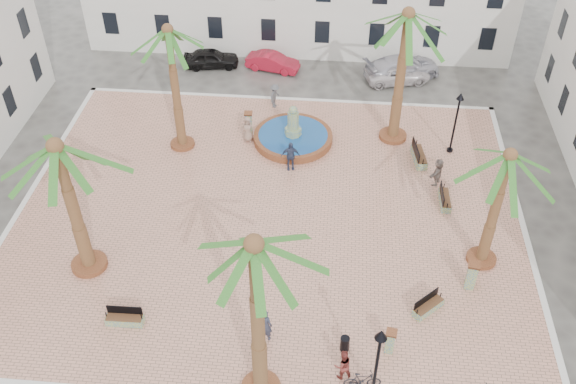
{
  "coord_description": "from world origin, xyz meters",
  "views": [
    {
      "loc": [
        3.22,
        -24.46,
        22.63
      ],
      "look_at": [
        1.0,
        0.0,
        1.6
      ],
      "focal_mm": 40.0,
      "sensor_mm": 36.0,
      "label": 1
    }
  ],
  "objects_px": {
    "car_red": "(273,62)",
    "bench_s": "(125,319)",
    "lamppost_e": "(457,113)",
    "pedestrian_east": "(438,172)",
    "palm_nw": "(169,43)",
    "pedestrian_fountain_b": "(290,156)",
    "pedestrian_fountain_a": "(248,129)",
    "car_white": "(398,73)",
    "cyclist_a": "(265,325)",
    "bollard_se": "(390,341)",
    "bicycle_b": "(362,380)",
    "bench_e": "(445,199)",
    "bench_ne": "(419,156)",
    "cyclist_b": "(343,364)",
    "palm_ne": "(407,29)",
    "car_silver": "(402,67)",
    "car_black": "(211,58)",
    "pedestrian_north": "(275,96)",
    "bollard_e": "(472,275)",
    "fountain": "(293,136)",
    "palm_s": "(255,263)",
    "palm_sw": "(60,163)",
    "bollard_n": "(249,122)",
    "palm_e": "(506,169)",
    "lamppost_s": "(378,354)",
    "bench_se": "(428,307)",
    "litter_bin": "(345,344)"
  },
  "relations": [
    {
      "from": "bench_s",
      "to": "bench_e",
      "type": "bearing_deg",
      "value": 31.17
    },
    {
      "from": "palm_nw",
      "to": "bollard_e",
      "type": "xyz_separation_m",
      "value": [
        15.46,
        -9.59,
        -5.81
      ]
    },
    {
      "from": "palm_e",
      "to": "bollard_n",
      "type": "height_order",
      "value": "palm_e"
    },
    {
      "from": "cyclist_b",
      "to": "car_white",
      "type": "height_order",
      "value": "cyclist_b"
    },
    {
      "from": "bench_ne",
      "to": "bollard_n",
      "type": "bearing_deg",
      "value": 70.97
    },
    {
      "from": "bollard_se",
      "to": "bicycle_b",
      "type": "height_order",
      "value": "bollard_se"
    },
    {
      "from": "bench_se",
      "to": "lamppost_e",
      "type": "bearing_deg",
      "value": 36.39
    },
    {
      "from": "palm_ne",
      "to": "bollard_e",
      "type": "xyz_separation_m",
      "value": [
        3.1,
        -11.51,
        -6.21
      ]
    },
    {
      "from": "litter_bin",
      "to": "bicycle_b",
      "type": "bearing_deg",
      "value": -67.08
    },
    {
      "from": "cyclist_a",
      "to": "pedestrian_fountain_b",
      "type": "distance_m",
      "value": 11.65
    },
    {
      "from": "palm_ne",
      "to": "lamppost_s",
      "type": "bearing_deg",
      "value": -94.51
    },
    {
      "from": "palm_sw",
      "to": "cyclist_a",
      "type": "bearing_deg",
      "value": -20.98
    },
    {
      "from": "car_red",
      "to": "bench_s",
      "type": "bearing_deg",
      "value": -177.2
    },
    {
      "from": "palm_s",
      "to": "cyclist_a",
      "type": "distance_m",
      "value": 6.85
    },
    {
      "from": "palm_ne",
      "to": "pedestrian_north",
      "type": "bearing_deg",
      "value": 159.91
    },
    {
      "from": "palm_ne",
      "to": "palm_e",
      "type": "bearing_deg",
      "value": -68.23
    },
    {
      "from": "pedestrian_north",
      "to": "car_black",
      "type": "xyz_separation_m",
      "value": [
        -5.02,
        4.97,
        -0.3
      ]
    },
    {
      "from": "lamppost_s",
      "to": "cyclist_b",
      "type": "bearing_deg",
      "value": 142.9
    },
    {
      "from": "car_white",
      "to": "bollard_e",
      "type": "bearing_deg",
      "value": 174.06
    },
    {
      "from": "bench_ne",
      "to": "lamppost_s",
      "type": "xyz_separation_m",
      "value": [
        -2.78,
        -15.56,
        2.61
      ]
    },
    {
      "from": "bench_se",
      "to": "car_black",
      "type": "relative_size",
      "value": 0.39
    },
    {
      "from": "fountain",
      "to": "bench_ne",
      "type": "relative_size",
      "value": 2.33
    },
    {
      "from": "palm_s",
      "to": "bicycle_b",
      "type": "relative_size",
      "value": 5.61
    },
    {
      "from": "bench_se",
      "to": "bollard_n",
      "type": "xyz_separation_m",
      "value": [
        -9.76,
        12.91,
        0.46
      ]
    },
    {
      "from": "palm_nw",
      "to": "bollard_n",
      "type": "xyz_separation_m",
      "value": [
        3.71,
        1.75,
        -5.9
      ]
    },
    {
      "from": "pedestrian_east",
      "to": "bollard_e",
      "type": "bearing_deg",
      "value": 31.88
    },
    {
      "from": "bollard_n",
      "to": "pedestrian_fountain_b",
      "type": "height_order",
      "value": "pedestrian_fountain_b"
    },
    {
      "from": "pedestrian_fountain_a",
      "to": "car_white",
      "type": "bearing_deg",
      "value": 42.88
    },
    {
      "from": "bollard_n",
      "to": "pedestrian_north",
      "type": "relative_size",
      "value": 0.84
    },
    {
      "from": "car_black",
      "to": "bench_e",
      "type": "bearing_deg",
      "value": -140.65
    },
    {
      "from": "bench_s",
      "to": "cyclist_a",
      "type": "distance_m",
      "value": 6.2
    },
    {
      "from": "car_red",
      "to": "bench_ne",
      "type": "bearing_deg",
      "value": -123.02
    },
    {
      "from": "cyclist_b",
      "to": "pedestrian_north",
      "type": "xyz_separation_m",
      "value": [
        -4.77,
        19.47,
        0.03
      ]
    },
    {
      "from": "pedestrian_fountain_a",
      "to": "car_white",
      "type": "relative_size",
      "value": 0.37
    },
    {
      "from": "lamppost_e",
      "to": "pedestrian_east",
      "type": "xyz_separation_m",
      "value": [
        -1.06,
        -3.06,
        -1.85
      ]
    },
    {
      "from": "bollard_e",
      "to": "car_red",
      "type": "relative_size",
      "value": 0.41
    },
    {
      "from": "bicycle_b",
      "to": "bench_se",
      "type": "bearing_deg",
      "value": -41.79
    },
    {
      "from": "fountain",
      "to": "bollard_se",
      "type": "bearing_deg",
      "value": -70.09
    },
    {
      "from": "palm_nw",
      "to": "pedestrian_fountain_b",
      "type": "relative_size",
      "value": 4.32
    },
    {
      "from": "palm_nw",
      "to": "palm_sw",
      "type": "relative_size",
      "value": 1.04
    },
    {
      "from": "palm_ne",
      "to": "palm_nw",
      "type": "bearing_deg",
      "value": -171.18
    },
    {
      "from": "fountain",
      "to": "car_red",
      "type": "xyz_separation_m",
      "value": [
        -2.14,
        8.47,
        0.13
      ]
    },
    {
      "from": "palm_sw",
      "to": "pedestrian_east",
      "type": "xyz_separation_m",
      "value": [
        16.89,
        7.69,
        -5.37
      ]
    },
    {
      "from": "palm_e",
      "to": "car_red",
      "type": "height_order",
      "value": "palm_e"
    },
    {
      "from": "palm_ne",
      "to": "pedestrian_fountain_a",
      "type": "distance_m",
      "value": 10.63
    },
    {
      "from": "palm_s",
      "to": "cyclist_b",
      "type": "relative_size",
      "value": 5.49
    },
    {
      "from": "palm_e",
      "to": "cyclist_b",
      "type": "height_order",
      "value": "palm_e"
    },
    {
      "from": "car_red",
      "to": "car_silver",
      "type": "height_order",
      "value": "car_silver"
    },
    {
      "from": "fountain",
      "to": "bench_s",
      "type": "xyz_separation_m",
      "value": [
        -6.12,
        -14.08,
        -0.08
      ]
    },
    {
      "from": "pedestrian_fountain_b",
      "to": "bollard_e",
      "type": "bearing_deg",
      "value": -50.86
    }
  ]
}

